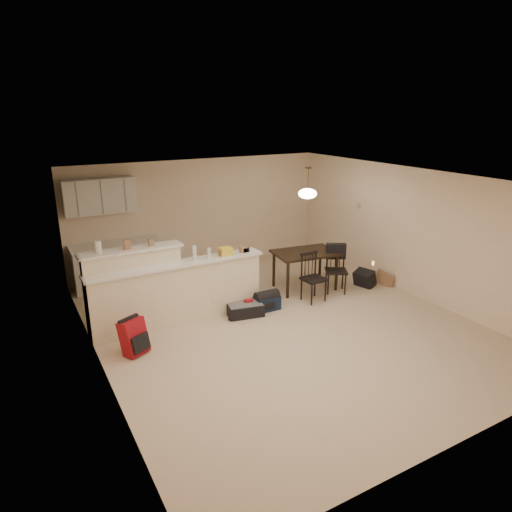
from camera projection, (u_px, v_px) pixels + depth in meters
room at (282, 255)px, 7.55m from camera, size 7.00×7.02×2.50m
breakfast_bar at (163, 291)px, 7.74m from camera, size 3.08×0.58×1.39m
upper_cabinets at (100, 196)px, 9.07m from camera, size 1.40×0.34×0.70m
kitchen_counter at (118, 265)px, 9.51m from camera, size 1.80×0.60×0.90m
thermostat at (358, 206)px, 10.14m from camera, size 0.02×0.12×0.12m
jar at (98, 247)px, 7.14m from camera, size 0.10×0.10×0.20m
cereal_box at (127, 244)px, 7.36m from camera, size 0.10×0.07×0.16m
small_box at (151, 242)px, 7.55m from camera, size 0.08×0.06×0.12m
bottle_a at (195, 253)px, 7.75m from camera, size 0.07×0.07×0.26m
bottle_b at (209, 253)px, 7.88m from camera, size 0.06×0.06×0.18m
bag_lump at (226, 251)px, 8.04m from camera, size 0.22×0.18×0.14m
pouch at (245, 250)px, 8.23m from camera, size 0.12×0.10×0.08m
extra_item_x at (243, 249)px, 8.21m from camera, size 0.12×0.10×0.11m
extra_item_y at (222, 253)px, 8.01m from camera, size 0.10×0.10×0.11m
dining_table at (305, 256)px, 9.27m from camera, size 1.36×1.00×0.79m
pendant_lamp at (308, 193)px, 8.87m from camera, size 0.36×0.36×0.62m
dining_chair_near at (314, 278)px, 8.72m from camera, size 0.44×0.42×0.95m
dining_chair_far at (336, 270)px, 9.15m from camera, size 0.56×0.55×0.95m
suitcase at (245, 309)px, 8.23m from camera, size 0.70×0.52×0.21m
red_backpack at (134, 337)px, 6.89m from camera, size 0.43×0.36×0.55m
navy_duffel at (267, 303)px, 8.44m from camera, size 0.48×0.27×0.26m
black_daypack at (365, 279)px, 9.53m from camera, size 0.37×0.45×0.34m
cardboard_sheet at (384, 279)px, 9.57m from camera, size 0.16×0.37×0.30m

